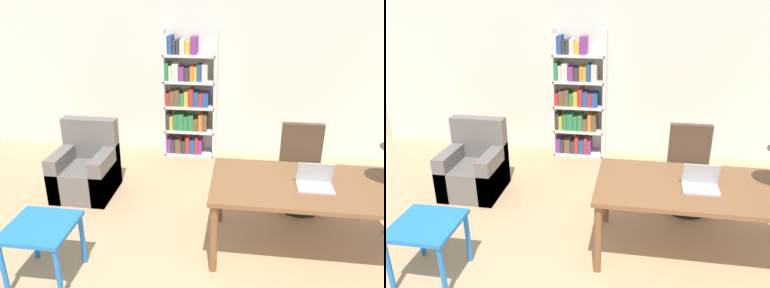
# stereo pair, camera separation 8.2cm
# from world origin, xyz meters

# --- Properties ---
(wall_back) EXTENTS (8.00, 0.06, 2.70)m
(wall_back) POSITION_xyz_m (0.00, 4.53, 1.35)
(wall_back) COLOR silver
(wall_back) RESTS_ON ground_plane
(desk) EXTENTS (1.88, 0.94, 0.73)m
(desk) POSITION_xyz_m (0.77, 2.14, 0.65)
(desk) COLOR brown
(desk) RESTS_ON ground_plane
(laptop) EXTENTS (0.31, 0.21, 0.22)m
(laptop) POSITION_xyz_m (0.76, 2.09, 0.78)
(laptop) COLOR #B2B2B7
(laptop) RESTS_ON desk
(office_chair) EXTENTS (0.53, 0.53, 0.95)m
(office_chair) POSITION_xyz_m (0.79, 3.05, 0.42)
(office_chair) COLOR black
(office_chair) RESTS_ON ground_plane
(side_table_blue) EXTENTS (0.55, 0.54, 0.54)m
(side_table_blue) POSITION_xyz_m (-1.54, 1.45, 0.45)
(side_table_blue) COLOR blue
(side_table_blue) RESTS_ON ground_plane
(armchair) EXTENTS (0.69, 0.70, 0.90)m
(armchair) POSITION_xyz_m (-1.79, 2.97, 0.29)
(armchair) COLOR #66605B
(armchair) RESTS_ON ground_plane
(bookshelf) EXTENTS (0.78, 0.28, 1.88)m
(bookshelf) POSITION_xyz_m (-0.73, 4.34, 0.87)
(bookshelf) COLOR white
(bookshelf) RESTS_ON ground_plane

